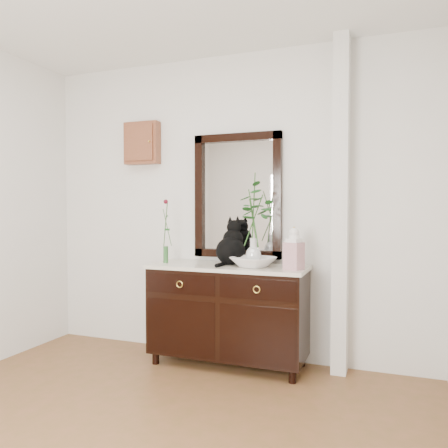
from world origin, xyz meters
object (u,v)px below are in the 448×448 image
at_px(lotus_bowl, 253,262).
at_px(ginger_jar, 294,248).
at_px(sideboard, 228,309).
at_px(cat, 231,242).

xyz_separation_m(lotus_bowl, ginger_jar, (0.34, -0.02, 0.13)).
xyz_separation_m(sideboard, lotus_bowl, (0.23, -0.04, 0.42)).
distance_m(sideboard, lotus_bowl, 0.48).
bearing_deg(lotus_bowl, sideboard, 169.65).
height_order(sideboard, cat, cat).
distance_m(cat, ginger_jar, 0.59).
distance_m(sideboard, cat, 0.57).
height_order(cat, lotus_bowl, cat).
xyz_separation_m(sideboard, cat, (-0.00, 0.07, 0.57)).
xyz_separation_m(sideboard, ginger_jar, (0.57, -0.06, 0.55)).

